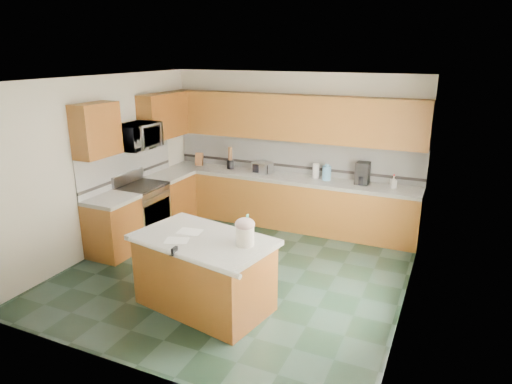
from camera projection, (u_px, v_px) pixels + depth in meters
The scene contains 52 objects.
floor at pixel (237, 271), 6.58m from camera, with size 4.60×4.60×0.00m, color black.
ceiling at pixel (234, 79), 5.77m from camera, with size 4.60×4.60×0.00m, color white.
wall_back at pixel (293, 149), 8.19m from camera, with size 4.60×0.04×2.70m, color #EFE6CF.
wall_front at pixel (121, 246), 4.15m from camera, with size 4.60×0.04×2.70m, color #EFE6CF.
wall_left at pixel (102, 165), 7.08m from camera, with size 0.04×4.60×2.70m, color #EFE6CF.
wall_right at pixel (415, 204), 5.27m from camera, with size 0.04×4.60×2.70m, color #EFE6CF.
back_base_cab at pixel (286, 203), 8.19m from camera, with size 4.60×0.60×0.86m, color #452009.
back_countertop at pixel (287, 178), 8.05m from camera, with size 4.60×0.64×0.06m, color white.
back_upper_cab at pixel (290, 117), 7.86m from camera, with size 4.60×0.33×0.78m, color #452009.
back_backsplash at pixel (293, 156), 8.20m from camera, with size 4.60×0.02×0.63m, color silver.
back_accent_band at pixel (292, 166), 8.25m from camera, with size 4.60×0.01×0.05m, color black.
left_base_cab_rear at pixel (170, 200), 8.35m from camera, with size 0.60×0.82×0.86m, color #452009.
left_counter_rear at pixel (169, 175), 8.22m from camera, with size 0.64×0.82×0.06m, color white.
left_base_cab_front at pixel (113, 228), 7.02m from camera, with size 0.60×0.72×0.86m, color #452009.
left_counter_front at pixel (110, 200), 6.88m from camera, with size 0.64×0.72×0.06m, color white.
left_backsplash at pixel (127, 164), 7.58m from camera, with size 0.02×2.30×0.63m, color silver.
left_accent_band at pixel (129, 176), 7.64m from camera, with size 0.01×2.30×0.05m, color black.
left_upper_cab_rear at pixel (163, 116), 8.07m from camera, with size 0.33×1.09×0.78m, color #452009.
left_upper_cab_front at pixel (96, 130), 6.62m from camera, with size 0.33×0.72×0.78m, color #452009.
range_body at pixel (143, 213), 7.66m from camera, with size 0.60×0.76×0.88m, color #B7B7BC.
range_oven_door at pixel (158, 217), 7.56m from camera, with size 0.02×0.68×0.55m, color black.
range_cooktop at pixel (141, 186), 7.53m from camera, with size 0.62×0.78×0.04m, color black.
range_handle at pixel (158, 196), 7.44m from camera, with size 0.02×0.02×0.66m, color #B7B7BC.
range_backguard at pixel (128, 178), 7.59m from camera, with size 0.06×0.76×0.18m, color #B7B7BC.
microwave at pixel (137, 136), 7.28m from camera, with size 0.73×0.50×0.41m, color #B7B7BC.
island_base at pixel (204, 275), 5.57m from camera, with size 1.56×0.89×0.86m, color #452009.
island_top at pixel (203, 240), 5.43m from camera, with size 1.66×0.99×0.06m, color white.
island_bullnose at pixel (180, 256), 5.00m from camera, with size 0.06×0.06×1.66m, color white.
treat_jar at pixel (245, 236), 5.19m from camera, with size 0.21×0.21×0.22m, color white.
treat_jar_lid at pixel (245, 224), 5.15m from camera, with size 0.23×0.23×0.14m, color beige.
treat_jar_knob at pixel (245, 220), 5.13m from camera, with size 0.03×0.03×0.07m, color tan.
treat_jar_knob_end_l at pixel (242, 220), 5.15m from camera, with size 0.04×0.04×0.04m, color tan.
treat_jar_knob_end_r at pixel (248, 221), 5.12m from camera, with size 0.04×0.04×0.04m, color tan.
soap_bottle_island at pixel (248, 228), 5.29m from camera, with size 0.12×0.13×0.32m, color teal.
paper_sheet_a at pixel (177, 240), 5.34m from camera, with size 0.27×0.20×0.00m, color white.
paper_sheet_b at pixel (190, 232), 5.60m from camera, with size 0.29×0.22×0.00m, color white.
clamp_body at pixel (174, 251), 5.04m from camera, with size 0.03×0.10×0.09m, color black.
clamp_handle at pixel (172, 255), 4.99m from camera, with size 0.02×0.02×0.07m, color black.
knife_block at pixel (199, 159), 8.76m from camera, with size 0.14×0.11×0.25m, color #472814.
utensil_crock at pixel (230, 164), 8.54m from camera, with size 0.13×0.13×0.17m, color black.
utensil_bundle at pixel (230, 154), 8.48m from camera, with size 0.08×0.08×0.25m, color #472814.
toaster_oven at pixel (262, 168), 8.25m from camera, with size 0.33×0.23×0.19m, color #B7B7BC.
toaster_oven_door at pixel (260, 169), 8.16m from camera, with size 0.29×0.01×0.15m, color black.
paper_towel at pixel (316, 171), 7.90m from camera, with size 0.11×0.11×0.25m, color white.
paper_towel_base at pixel (316, 178), 7.93m from camera, with size 0.17×0.17×0.01m, color #B7B7BC.
water_jug at pixel (327, 173), 7.78m from camera, with size 0.15×0.15×0.24m, color #609DCD.
water_jug_neck at pixel (327, 165), 7.74m from camera, with size 0.07×0.07×0.03m, color #609DCD.
coffee_maker at pixel (363, 173), 7.55m from camera, with size 0.22×0.24×0.37m, color black.
coffee_carafe at pixel (361, 180), 7.53m from camera, with size 0.15×0.15×0.15m, color black.
soap_bottle_back at pixel (393, 182), 7.35m from camera, with size 0.09×0.09×0.20m, color white.
soap_back_cap at pixel (394, 175), 7.31m from camera, with size 0.02×0.02×0.03m, color red.
window_light_proxy at pixel (411, 196), 5.06m from camera, with size 0.02×1.40×1.10m, color white.
Camera 1 is at (2.69, -5.30, 3.05)m, focal length 32.00 mm.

